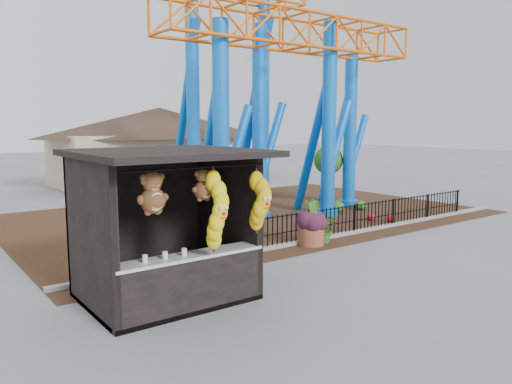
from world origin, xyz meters
TOP-DOWN VIEW (x-y plane):
  - ground at (0.00, 0.00)m, footprint 120.00×120.00m
  - mulch_bed at (4.00, 8.00)m, footprint 18.00×12.00m
  - curb at (4.00, 3.00)m, footprint 18.00×0.18m
  - prize_booth at (-2.99, 0.91)m, footprint 3.50×3.40m
  - picket_fence at (4.90, 3.00)m, footprint 12.20×0.06m
  - roller_coaster at (5.12, 8.23)m, footprint 11.00×6.37m
  - terracotta_planter at (2.56, 2.70)m, footprint 0.92×0.92m
  - planter_foliage at (2.56, 2.70)m, footprint 0.70×0.70m
  - potted_plant at (3.08, 2.70)m, footprint 0.82×0.72m
  - landscaping at (3.98, 5.68)m, footprint 7.74×3.56m
  - pavilion at (6.00, 20.00)m, footprint 15.00×15.00m

SIDE VIEW (x-z plane):
  - ground at x=0.00m, z-range 0.00..0.00m
  - mulch_bed at x=4.00m, z-range 0.00..0.02m
  - curb at x=4.00m, z-range 0.00..0.12m
  - landscaping at x=3.98m, z-range -0.06..0.68m
  - terracotta_planter at x=2.56m, z-range 0.00..0.64m
  - potted_plant at x=3.08m, z-range 0.00..0.87m
  - picket_fence at x=4.90m, z-range 0.00..1.00m
  - planter_foliage at x=2.56m, z-range 0.64..1.28m
  - prize_booth at x=-2.99m, z-range -0.04..3.08m
  - pavilion at x=6.00m, z-range 0.67..5.47m
  - roller_coaster at x=5.12m, z-range 1.03..11.85m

